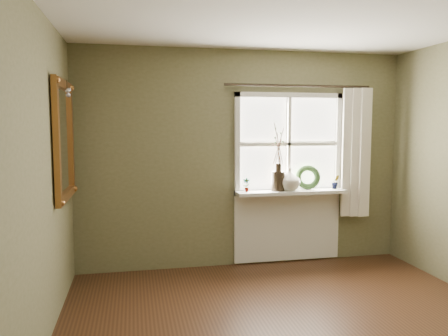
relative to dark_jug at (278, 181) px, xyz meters
name	(u,v)px	position (x,y,z in m)	size (l,w,h in m)	color
wall_back	(244,159)	(-0.38, 0.18, 0.26)	(4.00, 0.10, 2.60)	#666443
wall_left	(12,192)	(-2.43, -2.12, 0.26)	(0.10, 4.50, 2.60)	#666443
window_frame	(289,144)	(0.17, 0.11, 0.44)	(1.36, 0.06, 1.24)	white
window_sill	(291,192)	(0.17, 0.00, -0.14)	(1.36, 0.26, 0.04)	white
window_apron	(287,225)	(0.17, 0.11, -0.58)	(1.36, 0.04, 0.88)	white
dark_jug	(278,181)	(0.00, 0.00, 0.00)	(0.16, 0.16, 0.24)	black
cream_vase	(289,179)	(0.14, 0.00, 0.02)	(0.26, 0.26, 0.28)	beige
wreath	(308,180)	(0.40, 0.04, 0.00)	(0.30, 0.30, 0.07)	#243F1C
potted_plant_left	(246,185)	(-0.39, 0.00, -0.03)	(0.09, 0.06, 0.17)	#243F1C
potted_plant_right	(335,182)	(0.75, 0.00, -0.03)	(0.10, 0.08, 0.17)	#243F1C
curtain	(355,153)	(1.01, 0.01, 0.33)	(0.36, 0.12, 1.59)	silver
curtain_rod	(299,86)	(0.27, 0.05, 1.14)	(0.03, 0.03, 1.84)	black
gilt_mirror	(64,140)	(-2.35, -0.57, 0.53)	(0.10, 0.96, 1.14)	white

